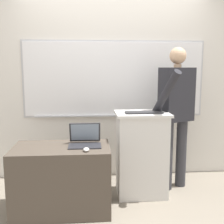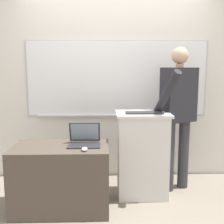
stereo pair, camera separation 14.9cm
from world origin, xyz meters
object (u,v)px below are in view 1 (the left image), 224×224
object	(u,v)px
side_desk	(62,179)
laptop	(85,138)
lectern_podium	(141,154)
wireless_keyboard	(144,112)
person_presenter	(176,109)
computer_mouse_by_laptop	(86,149)

from	to	relation	value
side_desk	laptop	world-z (taller)	laptop
lectern_podium	wireless_keyboard	size ratio (longest dim) A/B	2.36
lectern_podium	person_presenter	xyz separation A→B (m)	(0.45, 0.15, 0.51)
person_presenter	computer_mouse_by_laptop	bearing A→B (deg)	-172.81
side_desk	person_presenter	size ratio (longest dim) A/B	0.58
lectern_podium	laptop	world-z (taller)	lectern_podium
laptop	computer_mouse_by_laptop	distance (m)	0.25
lectern_podium	laptop	bearing A→B (deg)	-159.72
laptop	computer_mouse_by_laptop	world-z (taller)	laptop
lectern_podium	laptop	xyz separation A→B (m)	(-0.66, -0.24, 0.26)
person_presenter	computer_mouse_by_laptop	size ratio (longest dim) A/B	17.40
person_presenter	wireless_keyboard	bearing A→B (deg)	-178.00
lectern_podium	wireless_keyboard	bearing A→B (deg)	-82.61
side_desk	laptop	bearing A→B (deg)	16.33
lectern_podium	computer_mouse_by_laptop	bearing A→B (deg)	-142.59
side_desk	wireless_keyboard	xyz separation A→B (m)	(0.91, 0.26, 0.65)
laptop	wireless_keyboard	xyz separation A→B (m)	(0.66, 0.18, 0.24)
side_desk	laptop	xyz separation A→B (m)	(0.25, 0.07, 0.42)
lectern_podium	computer_mouse_by_laptop	xyz separation A→B (m)	(-0.64, -0.49, 0.21)
person_presenter	wireless_keyboard	distance (m)	0.48
person_presenter	laptop	bearing A→B (deg)	176.28
wireless_keyboard	computer_mouse_by_laptop	distance (m)	0.83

